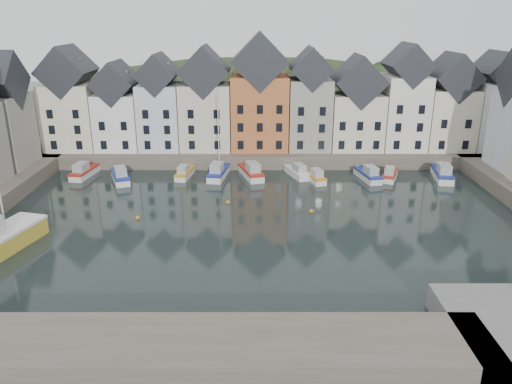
{
  "coord_description": "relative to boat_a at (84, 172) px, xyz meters",
  "views": [
    {
      "loc": [
        -0.59,
        -49.49,
        21.84
      ],
      "look_at": [
        -0.52,
        6.0,
        2.2
      ],
      "focal_mm": 35.0,
      "sensor_mm": 36.0,
      "label": 1
    }
  ],
  "objects": [
    {
      "name": "mooring_buoys",
      "position": [
        21.2,
        -13.6,
        -0.57
      ],
      "size": [
        20.5,
        5.5,
        0.5
      ],
      "color": "orange",
      "rests_on": "ground"
    },
    {
      "name": "boat_b",
      "position": [
        5.77,
        -2.16,
        0.01
      ],
      "size": [
        4.17,
        6.7,
        2.46
      ],
      "rotation": [
        0.0,
        0.0,
        0.37
      ],
      "color": "silver",
      "rests_on": "ground"
    },
    {
      "name": "boat_c",
      "position": [
        14.45,
        -0.29,
        -0.1
      ],
      "size": [
        2.41,
        5.6,
        2.08
      ],
      "rotation": [
        0.0,
        0.0,
        -0.14
      ],
      "color": "silver",
      "rests_on": "ground"
    },
    {
      "name": "boat_e",
      "position": [
        24.03,
        -0.39,
        0.06
      ],
      "size": [
        4.01,
        7.12,
        2.61
      ],
      "rotation": [
        0.0,
        0.0,
        0.3
      ],
      "color": "silver",
      "rests_on": "ground"
    },
    {
      "name": "far_terrace",
      "position": [
        28.41,
        9.07,
        8.15
      ],
      "size": [
        72.37,
        8.16,
        17.78
      ],
      "color": "beige",
      "rests_on": "far_quay"
    },
    {
      "name": "hillside",
      "position": [
        25.22,
        37.07,
        -18.68
      ],
      "size": [
        153.6,
        70.4,
        64.0
      ],
      "color": "#1F3018",
      "rests_on": "ground"
    },
    {
      "name": "boat_h",
      "position": [
        40.53,
        -1.44,
        -0.02
      ],
      "size": [
        3.12,
        6.39,
        2.35
      ],
      "rotation": [
        0.0,
        0.0,
        0.21
      ],
      "color": "silver",
      "rests_on": "ground"
    },
    {
      "name": "far_quay",
      "position": [
        25.2,
        11.07,
        0.28
      ],
      "size": [
        90.0,
        16.0,
        2.0
      ],
      "primitive_type": "cube",
      "color": "brown",
      "rests_on": "ground"
    },
    {
      "name": "boat_i",
      "position": [
        43.65,
        -1.18,
        -0.1
      ],
      "size": [
        3.57,
        5.71,
        2.1
      ],
      "rotation": [
        0.0,
        0.0,
        -0.37
      ],
      "color": "silver",
      "rests_on": "ground"
    },
    {
      "name": "near_wall",
      "position": [
        15.2,
        -40.93,
        0.28
      ],
      "size": [
        50.0,
        6.0,
        2.0
      ],
      "primitive_type": "cube",
      "color": "brown",
      "rests_on": "ground"
    },
    {
      "name": "boat_a",
      "position": [
        0.0,
        0.0,
        0.0
      ],
      "size": [
        2.84,
        6.53,
        2.43
      ],
      "rotation": [
        0.0,
        0.0,
        -0.14
      ],
      "color": "silver",
      "rests_on": "ground"
    },
    {
      "name": "ground",
      "position": [
        25.2,
        -18.93,
        -0.72
      ],
      "size": [
        260.0,
        260.0,
        0.0
      ],
      "primitive_type": "plane",
      "color": "black",
      "rests_on": "ground"
    },
    {
      "name": "boat_f",
      "position": [
        30.64,
        0.05,
        -0.07
      ],
      "size": [
        3.59,
        5.99,
        2.2
      ],
      "rotation": [
        0.0,
        0.0,
        0.34
      ],
      "color": "silver",
      "rests_on": "ground"
    },
    {
      "name": "boat_d",
      "position": [
        19.3,
        -0.51,
        0.11
      ],
      "size": [
        3.04,
        6.96,
        12.86
      ],
      "rotation": [
        0.0,
        0.0,
        -0.15
      ],
      "color": "silver",
      "rests_on": "ground"
    },
    {
      "name": "boat_g",
      "position": [
        32.93,
        -2.07,
        -0.11
      ],
      "size": [
        3.0,
        5.63,
        2.07
      ],
      "rotation": [
        0.0,
        0.0,
        0.26
      ],
      "color": "silver",
      "rests_on": "ground"
    },
    {
      "name": "boat_j",
      "position": [
        51.04,
        -1.27,
        0.07
      ],
      "size": [
        3.24,
        7.21,
        2.67
      ],
      "rotation": [
        0.0,
        0.0,
        -0.16
      ],
      "color": "silver",
      "rests_on": "ground"
    }
  ]
}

